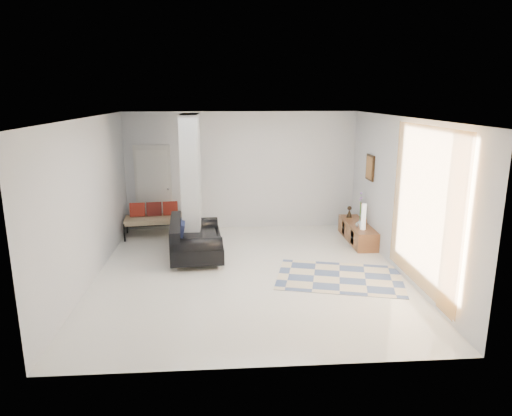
{
  "coord_description": "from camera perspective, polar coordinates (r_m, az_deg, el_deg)",
  "views": [
    {
      "loc": [
        -0.44,
        -7.82,
        3.17
      ],
      "look_at": [
        0.17,
        0.6,
        1.07
      ],
      "focal_mm": 32.0,
      "sensor_mm": 36.0,
      "label": 1
    }
  ],
  "objects": [
    {
      "name": "partition_column",
      "position": [
        9.61,
        -8.05,
        3.19
      ],
      "size": [
        0.35,
        1.2,
        2.8
      ],
      "primitive_type": "cube",
      "color": "#A9AEB0",
      "rests_on": "floor"
    },
    {
      "name": "vase",
      "position": [
        10.06,
        12.81,
        -1.88
      ],
      "size": [
        0.18,
        0.18,
        0.18
      ],
      "primitive_type": "imported",
      "rotation": [
        0.0,
        0.0,
        0.06
      ],
      "color": "#B8C3C0",
      "rests_on": "media_console"
    },
    {
      "name": "wall_front",
      "position": [
        5.15,
        1.0,
        -6.14
      ],
      "size": [
        6.0,
        0.0,
        6.0
      ],
      "primitive_type": "plane",
      "rotation": [
        -1.57,
        0.0,
        0.0
      ],
      "color": "silver",
      "rests_on": "ground"
    },
    {
      "name": "wall_art",
      "position": [
        10.15,
        14.08,
        4.91
      ],
      "size": [
        0.04,
        0.45,
        0.55
      ],
      "primitive_type": "cube",
      "color": "#321D0D",
      "rests_on": "wall_right"
    },
    {
      "name": "cylinder_lamp",
      "position": [
        9.87,
        13.31,
        -1.07
      ],
      "size": [
        0.1,
        0.1,
        0.55
      ],
      "primitive_type": "cylinder",
      "color": "silver",
      "rests_on": "media_console"
    },
    {
      "name": "media_console",
      "position": [
        10.4,
        12.56,
        -2.95
      ],
      "size": [
        0.45,
        1.66,
        0.8
      ],
      "color": "brown",
      "rests_on": "floor"
    },
    {
      "name": "loveseat",
      "position": [
        9.2,
        -7.89,
        -4.03
      ],
      "size": [
        1.11,
        1.76,
        0.76
      ],
      "rotation": [
        0.0,
        0.0,
        0.07
      ],
      "color": "silver",
      "rests_on": "floor"
    },
    {
      "name": "bronze_figurine",
      "position": [
        10.8,
        11.59,
        -0.47
      ],
      "size": [
        0.14,
        0.14,
        0.27
      ],
      "primitive_type": null,
      "rotation": [
        0.0,
        0.0,
        -0.09
      ],
      "color": "black",
      "rests_on": "media_console"
    },
    {
      "name": "ceiling",
      "position": [
        7.84,
        -0.97,
        11.24
      ],
      "size": [
        6.0,
        6.0,
        0.0
      ],
      "primitive_type": "plane",
      "rotation": [
        3.14,
        0.0,
        0.0
      ],
      "color": "white",
      "rests_on": "wall_back"
    },
    {
      "name": "wall_back",
      "position": [
        10.97,
        -1.83,
        4.66
      ],
      "size": [
        6.0,
        0.0,
        6.0
      ],
      "primitive_type": "plane",
      "rotation": [
        1.57,
        0.0,
        0.0
      ],
      "color": "silver",
      "rests_on": "ground"
    },
    {
      "name": "hallway_door",
      "position": [
        11.12,
        -12.7,
        2.45
      ],
      "size": [
        0.85,
        0.06,
        2.04
      ],
      "primitive_type": "cube",
      "color": "beige",
      "rests_on": "floor"
    },
    {
      "name": "curtain",
      "position": [
        7.56,
        20.26,
        -0.08
      ],
      "size": [
        0.0,
        2.55,
        2.55
      ],
      "primitive_type": "plane",
      "rotation": [
        1.57,
        0.0,
        1.57
      ],
      "color": "#FFAD43",
      "rests_on": "wall_right"
    },
    {
      "name": "wall_right",
      "position": [
        8.63,
        17.63,
        1.45
      ],
      "size": [
        0.0,
        6.0,
        6.0
      ],
      "primitive_type": "plane",
      "rotation": [
        1.57,
        0.0,
        -1.57
      ],
      "color": "silver",
      "rests_on": "ground"
    },
    {
      "name": "area_rug",
      "position": [
        8.36,
        10.4,
        -8.53
      ],
      "size": [
        2.48,
        1.95,
        0.01
      ],
      "primitive_type": "cube",
      "rotation": [
        0.0,
        0.0,
        -0.25
      ],
      "color": "beige",
      "rests_on": "floor"
    },
    {
      "name": "daybed",
      "position": [
        10.76,
        -12.0,
        -1.16
      ],
      "size": [
        1.68,
        0.86,
        0.77
      ],
      "rotation": [
        0.0,
        0.0,
        0.11
      ],
      "color": "black",
      "rests_on": "floor"
    },
    {
      "name": "wall_left",
      "position": [
        8.34,
        -20.14,
        0.83
      ],
      "size": [
        0.0,
        6.0,
        6.0
      ],
      "primitive_type": "plane",
      "rotation": [
        1.57,
        0.0,
        1.57
      ],
      "color": "silver",
      "rests_on": "ground"
    },
    {
      "name": "floor",
      "position": [
        8.45,
        -0.89,
        -8.09
      ],
      "size": [
        6.0,
        6.0,
        0.0
      ],
      "primitive_type": "plane",
      "color": "white",
      "rests_on": "ground"
    }
  ]
}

